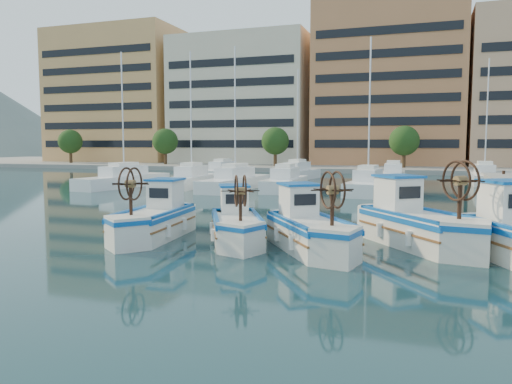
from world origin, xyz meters
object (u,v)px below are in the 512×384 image
Objects in this scene: fishing_boat_a at (155,218)px; fishing_boat_b at (236,223)px; fishing_boat_d at (416,222)px; fishing_boat_c at (309,227)px.

fishing_boat_b is (3.37, 0.20, -0.06)m from fishing_boat_a.
fishing_boat_b is at bearing 155.21° from fishing_boat_d.
fishing_boat_a is 1.01× the size of fishing_boat_c.
fishing_boat_a is 0.92× the size of fishing_boat_d.
fishing_boat_c is 0.91× the size of fishing_boat_d.
fishing_boat_b is 0.86× the size of fishing_boat_d.
fishing_boat_a is at bearing 152.18° from fishing_boat_d.
fishing_boat_d is (6.46, 1.42, 0.15)m from fishing_boat_b.
fishing_boat_c is at bearing 171.50° from fishing_boat_d.
fishing_boat_b is 0.94× the size of fishing_boat_c.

